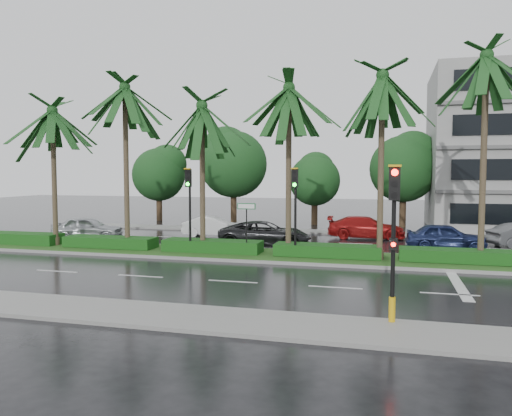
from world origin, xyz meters
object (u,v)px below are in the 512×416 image
(car_silver, at_px, (88,228))
(car_blue, at_px, (446,237))
(car_red, at_px, (366,227))
(signal_near, at_px, (393,237))
(car_white, at_px, (213,227))
(street_sign, at_px, (246,216))
(car_darkgrey, at_px, (265,234))
(signal_median_left, at_px, (189,198))

(car_silver, xyz_separation_m, car_blue, (21.70, 1.45, -0.02))
(car_red, bearing_deg, signal_near, -179.25)
(car_white, distance_m, car_blue, 14.66)
(car_white, bearing_deg, signal_near, -153.70)
(car_red, relative_size, car_blue, 1.16)
(street_sign, height_order, car_white, street_sign)
(car_silver, height_order, car_blue, car_silver)
(car_white, relative_size, car_red, 0.81)
(signal_near, xyz_separation_m, car_darkgrey, (-7.00, 13.78, -1.76))
(street_sign, bearing_deg, car_red, 58.98)
(signal_median_left, relative_size, car_silver, 0.99)
(signal_median_left, xyz_separation_m, car_red, (8.50, 9.33, -2.28))
(signal_median_left, bearing_deg, car_silver, 154.52)
(car_silver, bearing_deg, signal_median_left, -130.42)
(signal_median_left, relative_size, car_white, 1.08)
(car_silver, relative_size, car_blue, 1.02)
(street_sign, distance_m, car_red, 10.76)
(car_white, xyz_separation_m, car_blue, (14.50, -2.17, 0.06))
(signal_near, xyz_separation_m, car_white, (-11.50, 17.45, -1.84))
(car_white, xyz_separation_m, car_darkgrey, (4.50, -3.67, 0.08))
(car_silver, height_order, car_white, car_silver)
(signal_near, xyz_separation_m, car_red, (-1.50, 19.02, -1.78))
(signal_median_left, bearing_deg, street_sign, 3.47)
(car_white, relative_size, car_darkgrey, 0.76)
(car_silver, bearing_deg, car_blue, -101.13)
(signal_median_left, height_order, car_darkgrey, signal_median_left)
(street_sign, relative_size, car_silver, 0.59)
(car_darkgrey, bearing_deg, signal_near, -161.35)
(car_silver, distance_m, car_red, 17.96)
(street_sign, relative_size, car_blue, 0.61)
(signal_median_left, bearing_deg, signal_near, -44.09)
(car_silver, xyz_separation_m, car_white, (7.20, 3.61, -0.08))
(car_darkgrey, distance_m, car_blue, 10.11)
(car_red, xyz_separation_m, car_blue, (4.50, -3.73, 0.01))
(signal_median_left, bearing_deg, car_darkgrey, 53.72)
(car_white, bearing_deg, street_sign, -156.38)
(street_sign, xyz_separation_m, car_red, (5.50, 9.14, -1.40))
(car_silver, relative_size, car_red, 0.88)
(car_silver, bearing_deg, street_sign, -123.66)
(car_darkgrey, relative_size, car_red, 1.07)
(signal_near, height_order, car_silver, signal_near)
(car_silver, relative_size, car_white, 1.09)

